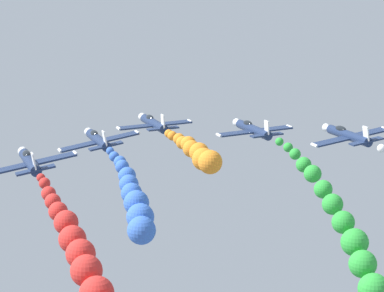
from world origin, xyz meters
name	(u,v)px	position (x,y,z in m)	size (l,w,h in m)	color
airplane_lead	(154,123)	(-0.70, 13.22, 106.09)	(9.57, 10.35, 2.34)	navy
smoke_trail_lead	(198,153)	(-0.34, -3.12, 105.38)	(2.69, 14.64, 2.91)	orange
airplane_left_inner	(98,140)	(-9.09, 7.18, 105.58)	(9.48, 10.35, 2.85)	navy
smoke_trail_left_inner	(135,203)	(-9.72, -12.02, 102.93)	(3.19, 18.12, 5.87)	blue
airplane_right_inner	(253,129)	(9.80, 6.04, 105.93)	(9.57, 10.35, 2.35)	navy
smoke_trail_right_inner	(346,233)	(9.17, -18.77, 100.09)	(3.34, 25.33, 10.85)	green
airplane_left_outer	(30,161)	(-18.32, -3.26, 105.74)	(9.49, 10.35, 2.83)	navy
airplane_right_outer	(348,135)	(18.40, -1.86, 106.09)	(9.50, 10.35, 2.76)	navy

